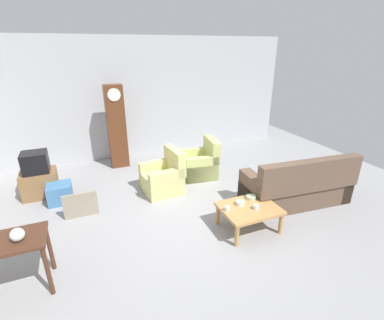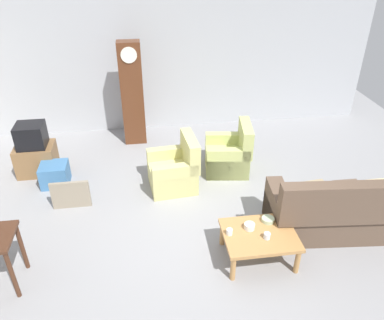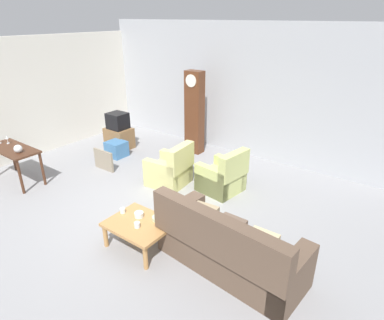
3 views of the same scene
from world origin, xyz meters
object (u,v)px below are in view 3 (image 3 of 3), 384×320
couch_floral (228,248)px  grandfather_clock (194,113)px  cup_blue_rimmed (137,225)px  bowl_shallow_green (158,218)px  glass_dome_cloche (18,149)px  bowl_white_stacked (139,215)px  armchair_olive_near (170,171)px  tv_crt (118,121)px  tv_stand_cabinet (119,138)px  wine_glass_mid (7,138)px  console_table_dark (13,153)px  armchair_olive_far (223,177)px  coffee_table_wood (139,226)px  cup_white_porcelain (123,211)px  framed_picture_leaning (104,160)px  storage_box_blue (117,149)px

couch_floral → grandfather_clock: bearing=131.9°
cup_blue_rimmed → bowl_shallow_green: (0.12, 0.32, -0.01)m
glass_dome_cloche → bowl_white_stacked: glass_dome_cloche is taller
bowl_shallow_green → bowl_white_stacked: bearing=-159.3°
armchair_olive_near → cup_blue_rimmed: size_ratio=10.62×
armchair_olive_near → tv_crt: size_ratio=1.92×
tv_stand_cabinet → tv_crt: size_ratio=1.42×
armchair_olive_near → tv_crt: bearing=162.0°
bowl_shallow_green → wine_glass_mid: 4.19m
console_table_dark → glass_dome_cloche: (0.35, -0.04, 0.19)m
bowl_white_stacked → couch_floral: bearing=9.3°
tv_stand_cabinet → bowl_shallow_green: bearing=-34.4°
couch_floral → tv_crt: size_ratio=4.53×
couch_floral → bowl_shallow_green: (-1.18, -0.13, 0.10)m
bowl_white_stacked → console_table_dark: bearing=-178.5°
tv_crt → armchair_olive_far: bearing=-6.6°
armchair_olive_far → bowl_shallow_green: armchair_olive_far is taller
coffee_table_wood → bowl_white_stacked: bearing=134.3°
armchair_olive_near → tv_stand_cabinet: size_ratio=1.35×
cup_white_porcelain → wine_glass_mid: size_ratio=0.41×
tv_crt → coffee_table_wood: bearing=-38.2°
tv_stand_cabinet → framed_picture_leaning: tv_stand_cabinet is taller
armchair_olive_far → tv_stand_cabinet: armchair_olive_far is taller
tv_stand_cabinet → cup_blue_rimmed: size_ratio=7.85×
glass_dome_cloche → cup_blue_rimmed: (3.38, -0.08, -0.38)m
grandfather_clock → tv_stand_cabinet: grandfather_clock is taller
armchair_olive_far → glass_dome_cloche: 4.16m
tv_stand_cabinet → armchair_olive_far: bearing=-6.6°
coffee_table_wood → console_table_dark: (-3.67, 0.02, 0.29)m
console_table_dark → wine_glass_mid: wine_glass_mid is taller
armchair_olive_far → storage_box_blue: size_ratio=2.00×
armchair_olive_near → bowl_white_stacked: (0.82, -1.75, 0.16)m
console_table_dark → wine_glass_mid: 0.41m
glass_dome_cloche → console_table_dark: bearing=173.0°
couch_floral → cup_white_porcelain: couch_floral is taller
console_table_dark → framed_picture_leaning: size_ratio=2.17×
cup_white_porcelain → cup_blue_rimmed: size_ratio=0.97×
couch_floral → armchair_olive_near: bearing=146.6°
coffee_table_wood → cup_white_porcelain: 0.42m
armchair_olive_near → console_table_dark: 3.32m
cup_white_porcelain → bowl_white_stacked: (0.29, 0.07, -0.00)m
armchair_olive_far → glass_dome_cloche: (-3.44, -2.27, 0.55)m
glass_dome_cloche → cup_blue_rimmed: glass_dome_cloche is taller
bowl_white_stacked → grandfather_clock: bearing=112.7°
tv_stand_cabinet → storage_box_blue: tv_stand_cabinet is taller
tv_crt → wine_glass_mid: size_ratio=2.37×
console_table_dark → bowl_white_stacked: size_ratio=9.18×
couch_floral → grandfather_clock: grandfather_clock is taller
glass_dome_cloche → cup_blue_rimmed: size_ratio=1.89×
grandfather_clock → storage_box_blue: bearing=-135.0°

